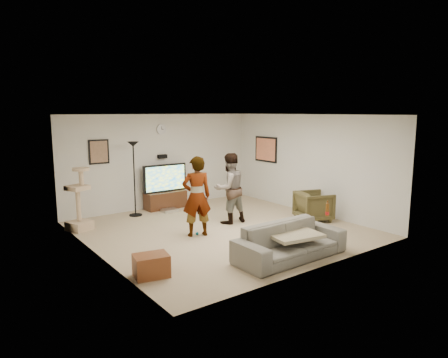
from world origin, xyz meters
TOP-DOWN VIEW (x-y plane):
  - floor at (0.00, 0.00)m, footprint 5.50×5.50m
  - ceiling at (0.00, 0.00)m, footprint 5.50×5.50m
  - wall_back at (0.00, 2.75)m, footprint 5.50×0.04m
  - wall_front at (0.00, -2.75)m, footprint 5.50×0.04m
  - wall_left at (-2.75, 0.00)m, footprint 0.04×5.50m
  - wall_right at (2.75, 0.00)m, footprint 0.04×5.50m
  - wall_clock at (0.00, 2.72)m, footprint 0.26×0.04m
  - wall_speaker at (0.00, 2.69)m, footprint 0.25×0.10m
  - picture_back at (-1.70, 2.73)m, footprint 0.42×0.03m
  - picture_right at (2.73, 1.60)m, footprint 0.03×0.78m
  - tv_stand at (-0.04, 2.50)m, footprint 1.10×0.45m
  - console_box at (-0.14, 2.11)m, footprint 0.40×0.30m
  - tv at (-0.04, 2.50)m, footprint 1.23×0.08m
  - tv_screen at (-0.04, 2.46)m, footprint 1.13×0.01m
  - floor_lamp at (-1.01, 2.26)m, footprint 0.32×0.32m
  - cat_tree at (-2.53, 1.81)m, footprint 0.58×0.58m
  - person_left at (-0.67, -0.05)m, footprint 0.70×0.57m
  - person_right at (0.48, 0.35)m, footprint 0.82×0.65m
  - sofa at (-0.05, -2.14)m, footprint 2.12×0.84m
  - throw_blanket at (0.02, -2.14)m, footprint 1.00×0.83m
  - beer_bottle at (0.92, -2.14)m, footprint 0.06×0.06m
  - armchair at (2.22, -0.68)m, footprint 0.98×0.96m
  - side_table at (-2.40, -1.42)m, footprint 0.60×0.50m
  - toy_ball at (-0.66, -0.03)m, footprint 0.07×0.07m

SIDE VIEW (x-z plane):
  - floor at x=0.00m, z-range -0.02..0.00m
  - toy_ball at x=-0.66m, z-range 0.00..0.07m
  - console_box at x=-0.14m, z-range 0.00..0.07m
  - side_table at x=-2.40m, z-range 0.00..0.35m
  - tv_stand at x=-0.04m, z-range 0.00..0.46m
  - sofa at x=-0.05m, z-range 0.00..0.62m
  - armchair at x=2.22m, z-range 0.00..0.70m
  - throw_blanket at x=0.02m, z-range 0.39..0.45m
  - cat_tree at x=-2.53m, z-range 0.00..1.39m
  - beer_bottle at x=0.92m, z-range 0.62..0.87m
  - person_right at x=0.48m, z-range 0.00..1.63m
  - tv_screen at x=-0.04m, z-range 0.50..1.15m
  - tv at x=-0.04m, z-range 0.46..1.19m
  - person_left at x=-0.67m, z-range 0.00..1.67m
  - floor_lamp at x=-1.01m, z-range 0.00..1.84m
  - wall_back at x=0.00m, z-range 0.00..2.50m
  - wall_front at x=0.00m, z-range 0.00..2.50m
  - wall_left at x=-2.75m, z-range 0.00..2.50m
  - wall_right at x=2.75m, z-range 0.00..2.50m
  - wall_speaker at x=0.00m, z-range 1.33..1.43m
  - picture_right at x=2.73m, z-range 1.19..1.81m
  - picture_back at x=-1.70m, z-range 1.34..1.86m
  - wall_clock at x=0.00m, z-range 1.97..2.23m
  - ceiling at x=0.00m, z-range 2.50..2.52m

